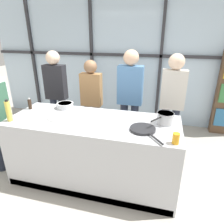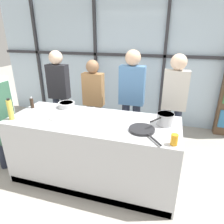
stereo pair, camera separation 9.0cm
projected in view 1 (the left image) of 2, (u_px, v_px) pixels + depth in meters
ground_plane at (95, 177)px, 2.99m from camera, size 18.00×18.00×0.00m
back_window_wall at (125, 61)px, 4.44m from camera, size 6.40×0.10×2.80m
demo_island at (94, 150)px, 2.81m from camera, size 2.28×0.89×0.93m
spectator_far_left at (56, 91)px, 3.66m from camera, size 0.39×0.24×1.72m
spectator_center_left at (92, 98)px, 3.53m from camera, size 0.36×0.22×1.58m
spectator_center_right at (130, 96)px, 3.33m from camera, size 0.41×0.25×1.76m
spectator_far_right at (172, 99)px, 3.18m from camera, size 0.38×0.24×1.72m
frying_pan at (143, 129)px, 2.35m from camera, size 0.40×0.47×0.03m
saucepan at (165, 118)px, 2.50m from camera, size 0.27×0.35×0.15m
white_plate at (58, 118)px, 2.69m from camera, size 0.26×0.26×0.01m
mixing_bowl at (65, 105)px, 3.04m from camera, size 0.25×0.25×0.08m
oil_bottle at (8, 111)px, 2.57m from camera, size 0.07×0.07×0.29m
pepper_grinder at (30, 104)px, 2.99m from camera, size 0.05×0.05×0.18m
juice_glass_near at (176, 138)px, 2.06m from camera, size 0.07×0.07×0.12m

